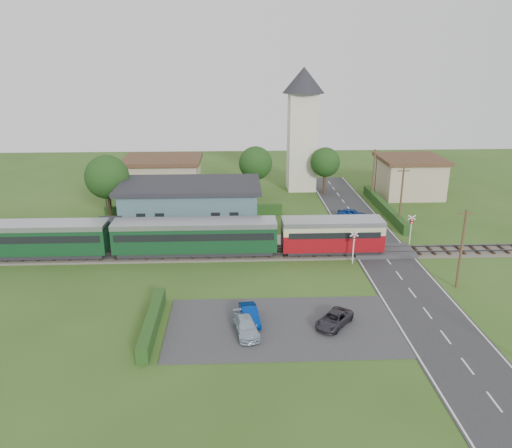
{
  "coord_description": "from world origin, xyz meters",
  "views": [
    {
      "loc": [
        -4.81,
        -44.4,
        19.04
      ],
      "look_at": [
        -2.75,
        4.0,
        2.65
      ],
      "focal_mm": 35.0,
      "sensor_mm": 36.0,
      "label": 1
    }
  ],
  "objects_px": {
    "car_on_road": "(352,213)",
    "pedestrian_far": "(125,237)",
    "station_building": "(191,205)",
    "house_west": "(163,177)",
    "car_park_blue": "(250,315)",
    "equipment_hut": "(109,230)",
    "car_park_silver": "(246,326)",
    "pedestrian_near": "(240,231)",
    "crossing_signal_far": "(411,225)",
    "church_tower": "(303,120)",
    "train": "(163,236)",
    "crossing_signal_near": "(354,243)",
    "car_park_dark": "(334,319)",
    "house_east": "(409,176)"
  },
  "relations": [
    {
      "from": "house_west",
      "to": "car_park_blue",
      "type": "bearing_deg",
      "value": -72.96
    },
    {
      "from": "station_building",
      "to": "car_park_blue",
      "type": "relative_size",
      "value": 4.71
    },
    {
      "from": "station_building",
      "to": "pedestrian_near",
      "type": "distance_m",
      "value": 8.03
    },
    {
      "from": "station_building",
      "to": "car_on_road",
      "type": "xyz_separation_m",
      "value": [
        19.42,
        2.47,
        -2.05
      ]
    },
    {
      "from": "train",
      "to": "station_building",
      "type": "bearing_deg",
      "value": 77.4
    },
    {
      "from": "crossing_signal_far",
      "to": "car_park_dark",
      "type": "relative_size",
      "value": 0.91
    },
    {
      "from": "equipment_hut",
      "to": "station_building",
      "type": "bearing_deg",
      "value": 35.92
    },
    {
      "from": "car_on_road",
      "to": "pedestrian_far",
      "type": "bearing_deg",
      "value": 129.63
    },
    {
      "from": "equipment_hut",
      "to": "car_park_dark",
      "type": "height_order",
      "value": "equipment_hut"
    },
    {
      "from": "station_building",
      "to": "house_west",
      "type": "relative_size",
      "value": 1.48
    },
    {
      "from": "car_park_blue",
      "to": "pedestrian_near",
      "type": "xyz_separation_m",
      "value": [
        -0.51,
        16.66,
        0.75
      ]
    },
    {
      "from": "car_park_silver",
      "to": "church_tower",
      "type": "bearing_deg",
      "value": 67.53
    },
    {
      "from": "car_park_silver",
      "to": "car_park_dark",
      "type": "bearing_deg",
      "value": -2.96
    },
    {
      "from": "train",
      "to": "house_west",
      "type": "xyz_separation_m",
      "value": [
        -2.99,
        23.0,
        0.61
      ]
    },
    {
      "from": "pedestrian_near",
      "to": "house_west",
      "type": "bearing_deg",
      "value": -36.6
    },
    {
      "from": "church_tower",
      "to": "crossing_signal_far",
      "type": "xyz_separation_m",
      "value": [
        8.6,
        -23.61,
        -8.08
      ]
    },
    {
      "from": "house_east",
      "to": "pedestrian_near",
      "type": "height_order",
      "value": "house_east"
    },
    {
      "from": "equipment_hut",
      "to": "pedestrian_far",
      "type": "height_order",
      "value": "equipment_hut"
    },
    {
      "from": "train",
      "to": "church_tower",
      "type": "height_order",
      "value": "church_tower"
    },
    {
      "from": "station_building",
      "to": "car_on_road",
      "type": "bearing_deg",
      "value": 7.26
    },
    {
      "from": "train",
      "to": "pedestrian_near",
      "type": "relative_size",
      "value": 22.95
    },
    {
      "from": "equipment_hut",
      "to": "car_park_dark",
      "type": "bearing_deg",
      "value": -40.37
    },
    {
      "from": "station_building",
      "to": "pedestrian_far",
      "type": "bearing_deg",
      "value": -133.63
    },
    {
      "from": "church_tower",
      "to": "pedestrian_near",
      "type": "distance_m",
      "value": 26.02
    },
    {
      "from": "equipment_hut",
      "to": "crossing_signal_near",
      "type": "relative_size",
      "value": 0.78
    },
    {
      "from": "crossing_signal_far",
      "to": "pedestrian_near",
      "type": "height_order",
      "value": "crossing_signal_far"
    },
    {
      "from": "car_on_road",
      "to": "pedestrian_far",
      "type": "height_order",
      "value": "pedestrian_far"
    },
    {
      "from": "crossing_signal_far",
      "to": "car_park_silver",
      "type": "distance_m",
      "value": 24.84
    },
    {
      "from": "car_park_dark",
      "to": "pedestrian_far",
      "type": "bearing_deg",
      "value": 177.62
    },
    {
      "from": "crossing_signal_near",
      "to": "equipment_hut",
      "type": "bearing_deg",
      "value": 167.06
    },
    {
      "from": "house_west",
      "to": "pedestrian_near",
      "type": "height_order",
      "value": "house_west"
    },
    {
      "from": "church_tower",
      "to": "crossing_signal_far",
      "type": "relative_size",
      "value": 5.37
    },
    {
      "from": "church_tower",
      "to": "car_park_silver",
      "type": "distance_m",
      "value": 42.98
    },
    {
      "from": "church_tower",
      "to": "pedestrian_far",
      "type": "height_order",
      "value": "church_tower"
    },
    {
      "from": "car_park_silver",
      "to": "pedestrian_near",
      "type": "distance_m",
      "value": 18.29
    },
    {
      "from": "crossing_signal_far",
      "to": "car_on_road",
      "type": "distance_m",
      "value": 10.1
    },
    {
      "from": "train",
      "to": "church_tower",
      "type": "distance_m",
      "value": 32.1
    },
    {
      "from": "station_building",
      "to": "car_park_silver",
      "type": "height_order",
      "value": "station_building"
    },
    {
      "from": "car_park_dark",
      "to": "car_park_silver",
      "type": "bearing_deg",
      "value": -133.92
    },
    {
      "from": "car_park_blue",
      "to": "equipment_hut",
      "type": "bearing_deg",
      "value": 122.34
    },
    {
      "from": "car_on_road",
      "to": "pedestrian_near",
      "type": "bearing_deg",
      "value": 140.53
    },
    {
      "from": "station_building",
      "to": "house_east",
      "type": "bearing_deg",
      "value": 23.44
    },
    {
      "from": "station_building",
      "to": "house_west",
      "type": "distance_m",
      "value": 14.87
    },
    {
      "from": "house_west",
      "to": "car_park_silver",
      "type": "distance_m",
      "value": 39.44
    },
    {
      "from": "train",
      "to": "car_park_dark",
      "type": "relative_size",
      "value": 12.02
    },
    {
      "from": "crossing_signal_near",
      "to": "train",
      "type": "bearing_deg",
      "value": 172.55
    },
    {
      "from": "car_on_road",
      "to": "car_park_dark",
      "type": "relative_size",
      "value": 0.96
    },
    {
      "from": "house_east",
      "to": "car_park_dark",
      "type": "bearing_deg",
      "value": -116.08
    },
    {
      "from": "car_park_dark",
      "to": "pedestrian_far",
      "type": "distance_m",
      "value": 24.88
    },
    {
      "from": "equipment_hut",
      "to": "car_park_silver",
      "type": "distance_m",
      "value": 22.77
    }
  ]
}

